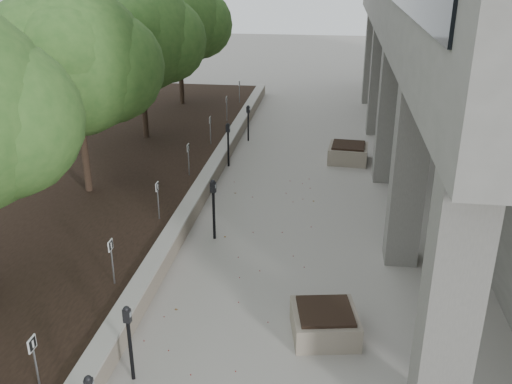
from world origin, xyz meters
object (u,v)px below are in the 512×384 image
Objects in this scene: parking_meter_3 at (214,210)px; planter_back at (348,153)px; crabapple_tree_5 at (179,39)px; parking_meter_5 at (248,123)px; planter_front at (325,322)px; crabapple_tree_4 at (140,60)px; parking_meter_1 at (130,343)px; parking_meter_4 at (228,145)px; crabapple_tree_3 at (77,92)px.

planter_back is at bearing 75.54° from parking_meter_3.
parking_meter_3 is (3.84, -11.59, -2.35)m from crabapple_tree_5.
parking_meter_3 is at bearing -67.48° from parking_meter_5.
crabapple_tree_4 is at bearing 123.30° from planter_front.
crabapple_tree_4 is at bearing 110.83° from parking_meter_1.
crabapple_tree_4 is 4.44m from parking_meter_5.
planter_front is at bearing -37.70° from parking_meter_3.
crabapple_tree_4 reaches higher than parking_meter_4.
crabapple_tree_5 reaches higher than parking_meter_1.
planter_front is at bearing -37.35° from crabapple_tree_3.
crabapple_tree_3 is 1.00× the size of crabapple_tree_4.
crabapple_tree_5 is at bearing 122.02° from parking_meter_3.
planter_back is at bearing -37.58° from crabapple_tree_5.
crabapple_tree_5 is 9.41m from planter_back.
parking_meter_1 is at bearing -107.76° from planter_back.
parking_meter_1 is at bearing -79.72° from parking_meter_3.
crabapple_tree_3 is 1.00× the size of crabapple_tree_5.
parking_meter_5 is at bearing 154.29° from planter_back.
crabapple_tree_4 is 4.32× the size of planter_back.
crabapple_tree_3 is at bearing -90.00° from crabapple_tree_5.
crabapple_tree_5 is 5.65m from parking_meter_5.
parking_meter_1 reaches higher than parking_meter_5.
crabapple_tree_5 reaches higher than planter_front.
parking_meter_5 is 4.05m from planter_back.
parking_meter_1 is 0.96× the size of parking_meter_4.
crabapple_tree_5 is 3.54× the size of parking_meter_3.
parking_meter_3 is at bearing -71.67° from crabapple_tree_5.
crabapple_tree_3 and crabapple_tree_5 have the same top height.
crabapple_tree_4 reaches higher than parking_meter_3.
parking_meter_4 is at bearing 47.02° from crabapple_tree_3.
planter_back is (7.11, -0.47, -2.83)m from crabapple_tree_4.
planter_front is at bearing -93.15° from planter_back.
parking_meter_3 reaches higher than parking_meter_4.
crabapple_tree_3 is 10.00m from crabapple_tree_5.
parking_meter_3 reaches higher than planter_back.
parking_meter_5 is at bearing 94.16° from parking_meter_1.
parking_meter_3 is (0.30, 5.03, 0.07)m from parking_meter_1.
parking_meter_4 reaches higher than parking_meter_5.
planter_front is 9.57m from planter_back.
parking_meter_5 is at bearing 20.15° from crabapple_tree_4.
planter_back is at bearing -5.83° from parking_meter_5.
parking_meter_4 reaches higher than parking_meter_1.
parking_meter_3 is 1.05× the size of parking_meter_4.
parking_meter_1 is (3.54, -6.62, -2.42)m from crabapple_tree_3.
parking_meter_5 is 1.18× the size of planter_front.
crabapple_tree_4 is 7.67m from planter_back.
crabapple_tree_5 reaches higher than planter_back.
crabapple_tree_3 is 8.89m from planter_back.
parking_meter_1 is at bearing -61.85° from crabapple_tree_3.
crabapple_tree_5 reaches higher than parking_meter_3.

